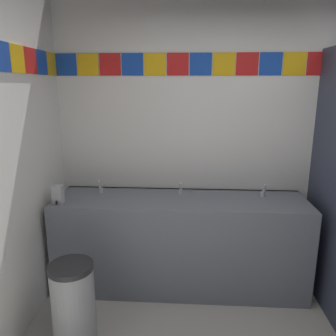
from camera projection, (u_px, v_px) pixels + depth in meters
wall_back at (253, 135)px, 3.14m from camera, size 3.72×0.09×2.77m
vanity_counter at (180, 241)px, 3.08m from camera, size 2.26×0.61×0.86m
faucet_left at (100, 188)px, 3.10m from camera, size 0.04×0.10×0.14m
faucet_center at (181, 190)px, 3.05m from camera, size 0.04×0.10×0.14m
faucet_right at (264, 192)px, 3.01m from camera, size 0.04×0.10×0.14m
soap_dispenser at (58, 194)px, 2.85m from camera, size 0.09×0.09×0.16m
trash_bin at (73, 302)px, 2.43m from camera, size 0.32×0.32×0.61m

